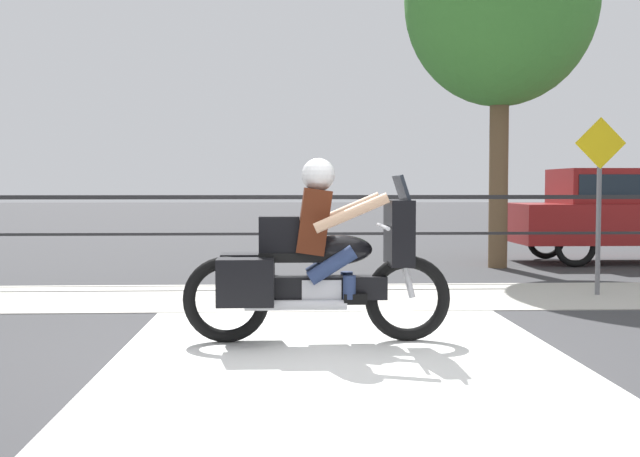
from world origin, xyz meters
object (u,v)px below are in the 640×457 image
(motorcycle, at_px, (315,262))
(parked_car, at_px, (630,209))
(tree_behind_sign, at_px, (501,1))
(street_sign, at_px, (599,186))

(motorcycle, height_order, parked_car, parked_car)
(tree_behind_sign, bearing_deg, motorcycle, -117.83)
(street_sign, distance_m, tree_behind_sign, 4.57)
(motorcycle, relative_size, tree_behind_sign, 0.38)
(parked_car, distance_m, tree_behind_sign, 4.36)
(motorcycle, bearing_deg, street_sign, 39.44)
(motorcycle, distance_m, parked_car, 9.13)
(motorcycle, xyz_separation_m, street_sign, (3.63, 2.81, 0.66))
(motorcycle, height_order, tree_behind_sign, tree_behind_sign)
(motorcycle, height_order, street_sign, street_sign)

